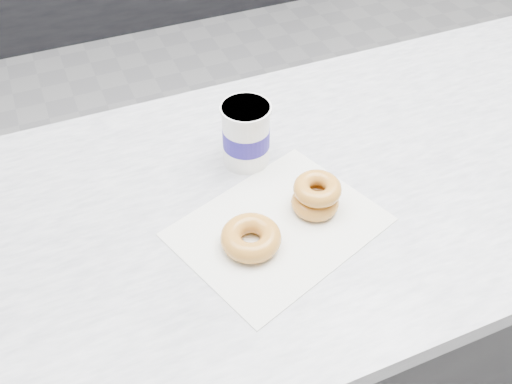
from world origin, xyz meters
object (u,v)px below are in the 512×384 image
(donut_single, at_px, (251,238))
(coffee_cup, at_px, (246,134))
(donut_stack, at_px, (316,196))
(counter, at_px, (382,285))

(donut_single, xyz_separation_m, coffee_cup, (0.08, 0.21, 0.05))
(donut_stack, bearing_deg, coffee_cup, 110.66)
(donut_single, bearing_deg, coffee_cup, 69.68)
(counter, relative_size, donut_stack, 27.14)
(counter, height_order, coffee_cup, coffee_cup)
(counter, bearing_deg, donut_stack, -166.88)
(donut_stack, relative_size, coffee_cup, 0.87)
(coffee_cup, bearing_deg, donut_stack, -61.13)
(counter, xyz_separation_m, coffee_cup, (-0.32, 0.11, 0.51))
(donut_single, bearing_deg, counter, 13.62)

